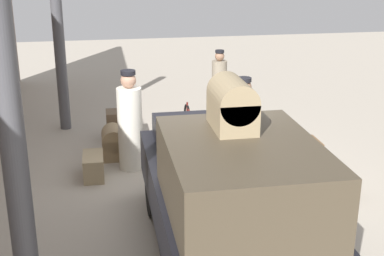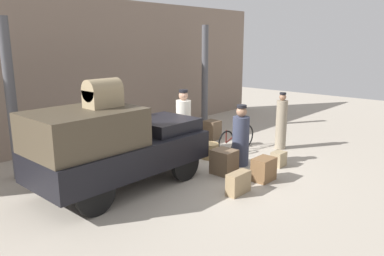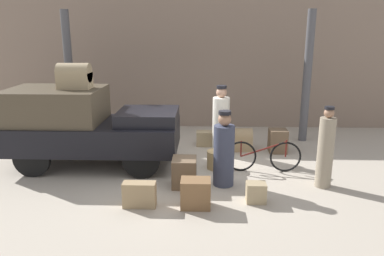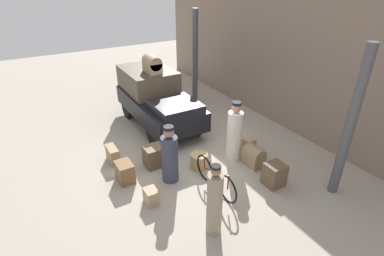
# 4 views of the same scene
# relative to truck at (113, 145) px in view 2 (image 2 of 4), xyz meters

# --- Properties ---
(ground_plane) EXTENTS (30.00, 30.00, 0.00)m
(ground_plane) POSITION_rel_truck_xyz_m (2.33, -0.22, -1.02)
(ground_plane) COLOR #A89E8E
(station_building_facade) EXTENTS (16.00, 0.15, 4.50)m
(station_building_facade) POSITION_rel_truck_xyz_m (2.33, 3.86, 1.23)
(station_building_facade) COLOR gray
(station_building_facade) RESTS_ON ground
(canopy_pillar_left) EXTENTS (0.24, 0.24, 3.73)m
(canopy_pillar_left) POSITION_rel_truck_xyz_m (-1.11, 2.26, 0.85)
(canopy_pillar_left) COLOR #4C4C51
(canopy_pillar_left) RESTS_ON ground
(canopy_pillar_right) EXTENTS (0.24, 0.24, 3.73)m
(canopy_pillar_right) POSITION_rel_truck_xyz_m (5.73, 2.26, 0.85)
(canopy_pillar_right) COLOR #4C4C51
(canopy_pillar_right) RESTS_ON ground
(truck) EXTENTS (3.94, 1.76, 1.87)m
(truck) POSITION_rel_truck_xyz_m (0.00, 0.00, 0.00)
(truck) COLOR black
(truck) RESTS_ON ground
(bicycle) EXTENTS (1.74, 0.04, 0.76)m
(bicycle) POSITION_rel_truck_xyz_m (4.18, -0.30, -0.65)
(bicycle) COLOR black
(bicycle) RESTS_ON ground
(wicker_basket) EXTENTS (0.50, 0.50, 0.42)m
(wicker_basket) POSITION_rel_truck_xyz_m (3.14, -0.14, -0.80)
(wicker_basket) COLOR tan
(wicker_basket) RESTS_ON ground
(porter_lifting_near_truck) EXTENTS (0.33, 0.33, 1.71)m
(porter_lifting_near_truck) POSITION_rel_truck_xyz_m (5.31, -1.11, -0.22)
(porter_lifting_near_truck) COLOR gray
(porter_lifting_near_truck) RESTS_ON ground
(porter_carrying_trunk) EXTENTS (0.44, 0.44, 1.60)m
(porter_carrying_trunk) POSITION_rel_truck_xyz_m (3.23, -1.09, -0.30)
(porter_carrying_trunk) COLOR #33384C
(porter_carrying_trunk) RESTS_ON ground
(conductor_in_dark_uniform) EXTENTS (0.44, 0.44, 1.81)m
(conductor_in_dark_uniform) POSITION_rel_truck_xyz_m (3.25, 0.97, -0.19)
(conductor_in_dark_uniform) COLOR silver
(conductor_in_dark_uniform) RESTS_ON ground
(trunk_large_brown) EXTENTS (0.70, 0.35, 0.41)m
(trunk_large_brown) POSITION_rel_truck_xyz_m (2.95, 1.65, -0.81)
(trunk_large_brown) COLOR #9E8966
(trunk_large_brown) RESTS_ON ground
(suitcase_tan_flat) EXTENTS (0.55, 0.39, 0.54)m
(suitcase_tan_flat) POSITION_rel_truck_xyz_m (2.67, -2.15, -0.75)
(suitcase_tan_flat) COLOR brown
(suitcase_tan_flat) RESTS_ON ground
(suitcase_black_upright) EXTENTS (0.61, 0.25, 0.48)m
(suitcase_black_upright) POSITION_rel_truck_xyz_m (1.63, -2.17, -0.78)
(suitcase_black_upright) COLOR #937A56
(suitcase_black_upright) RESTS_ON ground
(trunk_wicker_pale) EXTENTS (0.37, 0.29, 0.38)m
(trunk_wicker_pale) POSITION_rel_truck_xyz_m (3.81, -1.90, -0.82)
(trunk_wicker_pale) COLOR #9E8966
(trunk_wicker_pale) RESTS_ON ground
(trunk_barrel_dark) EXTENTS (0.59, 0.42, 0.61)m
(trunk_barrel_dark) POSITION_rel_truck_xyz_m (3.82, 1.28, -0.72)
(trunk_barrel_dark) COLOR #937A56
(trunk_barrel_dark) RESTS_ON ground
(suitcase_small_leather) EXTENTS (0.50, 0.55, 0.61)m
(suitcase_small_leather) POSITION_rel_truck_xyz_m (2.41, -1.19, -0.71)
(suitcase_small_leather) COLOR brown
(suitcase_small_leather) RESTS_ON ground
(trunk_umber_medium) EXTENTS (0.46, 0.48, 0.62)m
(trunk_umber_medium) POSITION_rel_truck_xyz_m (4.79, 1.13, -0.71)
(trunk_umber_medium) COLOR brown
(trunk_umber_medium) RESTS_ON ground
(trunk_on_truck_roof) EXTENTS (0.73, 0.45, 0.59)m
(trunk_on_truck_roof) POSITION_rel_truck_xyz_m (-0.17, 0.00, 1.13)
(trunk_on_truck_roof) COLOR #9E8966
(trunk_on_truck_roof) RESTS_ON truck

